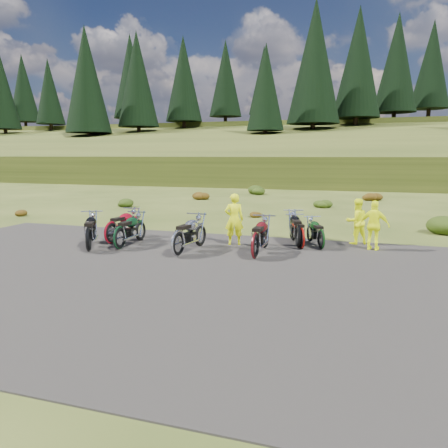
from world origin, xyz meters
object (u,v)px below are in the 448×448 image
(motorcycle_0, at_px, (89,253))
(person_middle, at_px, (234,220))
(motorcycle_3, at_px, (178,257))
(motorcycle_7, at_px, (321,250))

(motorcycle_0, relative_size, person_middle, 1.28)
(motorcycle_3, relative_size, motorcycle_7, 1.24)
(motorcycle_0, bearing_deg, person_middle, -87.27)
(motorcycle_0, bearing_deg, motorcycle_3, -113.00)
(motorcycle_0, xyz_separation_m, motorcycle_3, (3.03, 0.29, 0.00))
(motorcycle_3, bearing_deg, motorcycle_0, 100.92)
(motorcycle_3, xyz_separation_m, person_middle, (1.15, 2.24, 0.90))
(motorcycle_3, bearing_deg, person_middle, -21.67)
(motorcycle_0, bearing_deg, motorcycle_7, -97.53)
(motorcycle_0, height_order, person_middle, person_middle)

